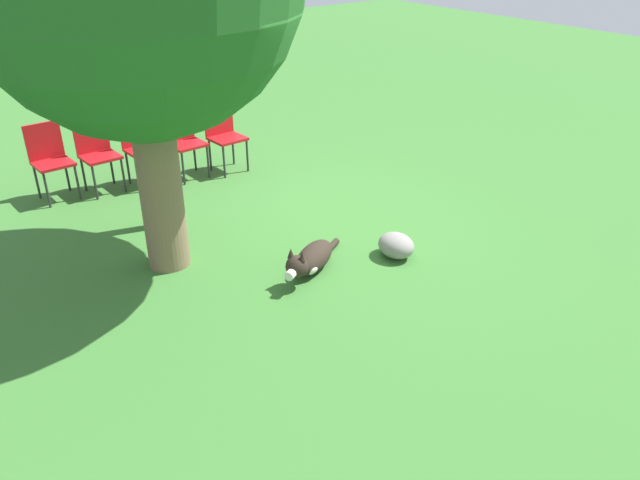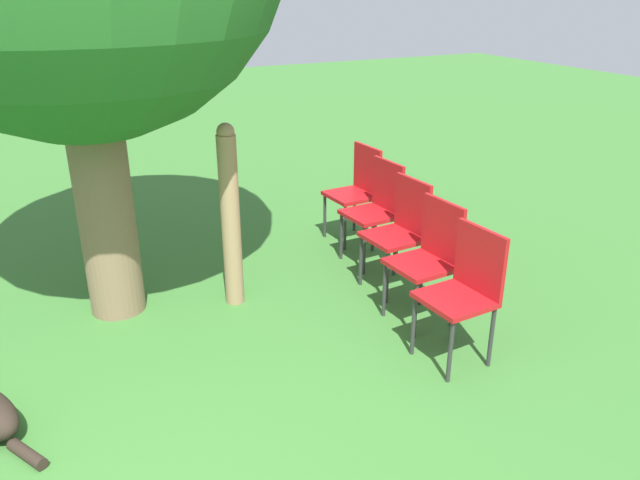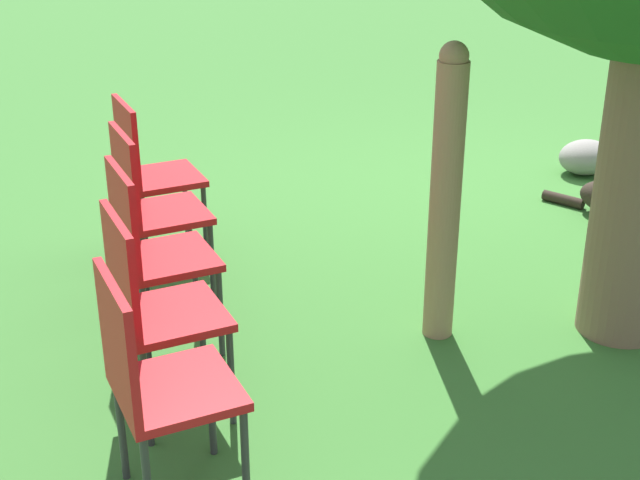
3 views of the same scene
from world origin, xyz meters
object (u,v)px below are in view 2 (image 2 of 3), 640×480
at_px(fence_post, 230,216).
at_px(red_chair_0, 465,286).
at_px(red_chair_2, 401,226).
at_px(red_chair_3, 378,205).
at_px(red_chair_4, 358,186).
at_px(red_chair_1, 430,253).

relative_size(fence_post, red_chair_0, 1.56).
distance_m(red_chair_2, red_chair_3, 0.56).
relative_size(fence_post, red_chair_2, 1.56).
relative_size(red_chair_0, red_chair_4, 1.00).
relative_size(fence_post, red_chair_3, 1.56).
relative_size(red_chair_1, red_chair_3, 1.00).
bearing_deg(red_chair_3, red_chair_4, -104.83).
xyz_separation_m(red_chair_1, red_chair_4, (0.32, 1.65, 0.00)).
distance_m(fence_post, red_chair_4, 1.74).
height_order(red_chair_1, red_chair_2, same).
bearing_deg(fence_post, red_chair_2, -15.20).
bearing_deg(red_chair_2, red_chair_1, 75.17).
height_order(red_chair_0, red_chair_1, same).
relative_size(red_chair_0, red_chair_3, 1.00).
relative_size(red_chair_1, red_chair_2, 1.00).
height_order(red_chair_2, red_chair_3, same).
bearing_deg(red_chair_1, red_chair_0, 75.17).
bearing_deg(red_chair_1, fence_post, -40.31).
relative_size(red_chair_0, red_chair_1, 1.00).
bearing_deg(red_chair_4, red_chair_0, 75.17).
bearing_deg(red_chair_1, red_chair_2, -104.83).
xyz_separation_m(red_chair_2, red_chair_4, (0.21, 1.10, 0.00)).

